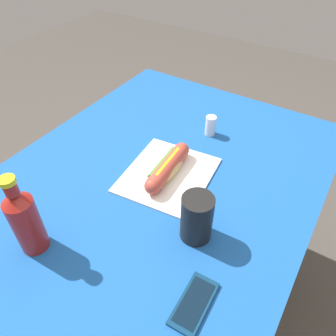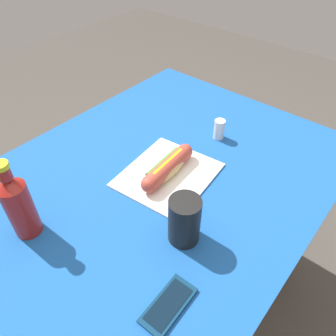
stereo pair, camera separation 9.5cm
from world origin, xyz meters
TOP-DOWN VIEW (x-y plane):
  - ground_plane at (0.00, 0.00)m, footprint 6.00×6.00m
  - dining_table at (0.00, 0.00)m, footprint 1.13×0.89m
  - paper_wrapper at (0.01, -0.02)m, footprint 0.30×0.27m
  - hot_dog at (0.01, -0.02)m, footprint 0.22×0.07m
  - cell_phone at (-0.30, -0.28)m, footprint 0.13×0.07m
  - soda_bottle at (-0.37, 0.11)m, footprint 0.07×0.07m
  - drinking_cup at (-0.14, -0.20)m, footprint 0.08×0.08m
  - salt_shaker at (0.26, -0.03)m, footprint 0.04×0.04m

SIDE VIEW (x-z plane):
  - ground_plane at x=0.00m, z-range 0.00..0.00m
  - dining_table at x=0.00m, z-range 0.24..0.98m
  - paper_wrapper at x=0.01m, z-range 0.74..0.74m
  - cell_phone at x=-0.30m, z-range 0.74..0.75m
  - hot_dog at x=0.01m, z-range 0.74..0.80m
  - salt_shaker at x=0.26m, z-range 0.74..0.81m
  - drinking_cup at x=-0.14m, z-range 0.74..0.87m
  - soda_bottle at x=-0.37m, z-range 0.72..0.95m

